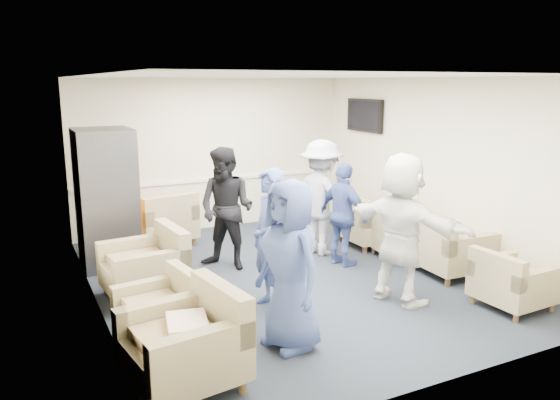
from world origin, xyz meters
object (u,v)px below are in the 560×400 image
armchair_right_near (510,284)px  person_mid_right (343,215)px  armchair_left_far (149,268)px  armchair_right_far (368,224)px  person_front_right (402,229)px  armchair_left_mid (163,311)px  armchair_right_midnear (449,250)px  armchair_corner (163,223)px  armchair_right_midfar (399,238)px  person_front_left (290,265)px  person_back_left (227,209)px  person_mid_left (270,240)px  armchair_left_near (190,345)px  vending_machine (107,197)px  person_back_right (322,198)px

armchair_right_near → person_mid_right: size_ratio=0.52×
armchair_left_far → armchair_right_far: 3.79m
armchair_right_near → person_front_right: person_front_right is taller
armchair_left_mid → armchair_right_midnear: size_ratio=0.92×
armchair_left_mid → armchair_corner: (0.87, 3.33, 0.07)m
armchair_right_midfar → person_front_left: person_front_left is taller
person_mid_right → armchair_left_mid: bearing=99.6°
person_front_left → person_back_left: bearing=162.6°
armchair_right_far → armchair_right_midfar: bearing=-176.4°
person_mid_left → armchair_left_near: bearing=-49.0°
armchair_right_midnear → person_mid_right: bearing=50.5°
armchair_left_mid → vending_machine: size_ratio=0.43×
armchair_left_mid → person_back_left: size_ratio=0.49×
person_back_left → person_mid_right: size_ratio=1.16×
armchair_left_near → person_front_left: size_ratio=0.61×
armchair_left_far → person_mid_right: 2.84m
armchair_left_mid → armchair_right_far: size_ratio=0.94×
armchair_right_far → person_mid_left: 3.03m
armchair_right_near → person_front_left: person_front_left is taller
armchair_right_midnear → armchair_right_far: armchair_right_far is taller
armchair_left_mid → person_mid_left: (1.34, 0.23, 0.54)m
person_back_left → armchair_right_midfar: bearing=34.0°
armchair_left_mid → person_front_left: (1.10, -0.74, 0.56)m
armchair_right_near → armchair_right_far: bearing=-2.6°
armchair_left_near → armchair_left_far: bearing=168.0°
armchair_left_mid → armchair_left_far: size_ratio=0.85×
armchair_right_midfar → person_back_right: (-0.97, 0.71, 0.58)m
armchair_right_midnear → armchair_right_midfar: size_ratio=1.03×
person_mid_left → person_mid_right: person_mid_left is taller
armchair_left_near → person_mid_right: bearing=117.9°
vending_machine → person_mid_left: size_ratio=1.19×
armchair_right_midnear → armchair_right_midfar: armchair_right_midnear is taller
armchair_corner → person_front_left: size_ratio=0.64×
armchair_corner → armchair_left_mid: bearing=64.3°
armchair_corner → person_mid_right: size_ratio=0.73×
person_mid_left → person_back_left: (0.06, 1.55, 0.04)m
armchair_right_near → person_back_left: 3.80m
armchair_right_midnear → person_mid_right: size_ratio=0.61×
armchair_right_far → person_back_left: 2.53m
vending_machine → person_front_right: size_ratio=1.08×
person_back_right → armchair_corner: bearing=35.2°
vending_machine → person_back_left: (1.48, -0.96, -0.12)m
armchair_left_near → person_mid_left: bearing=124.1°
armchair_right_midfar → armchair_left_near: bearing=127.0°
armchair_right_near → armchair_right_midnear: bearing=-10.7°
armchair_left_far → person_back_left: (1.26, 0.57, 0.51)m
person_front_right → person_back_left: bearing=17.9°
armchair_left_near → armchair_right_midnear: bearing=97.9°
person_front_left → person_mid_right: person_front_left is taller
person_front_left → armchair_right_near: bearing=73.0°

